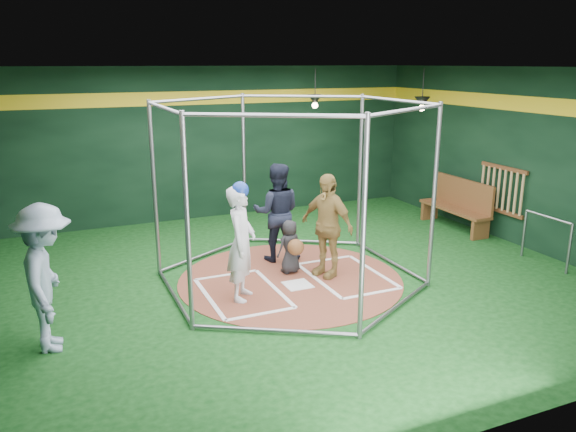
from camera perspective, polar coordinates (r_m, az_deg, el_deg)
name	(u,v)px	position (r m, az deg, el deg)	size (l,w,h in m)	color
room_shell	(290,179)	(9.12, 0.23, 3.82)	(10.10, 9.10, 3.53)	#0C350F
clay_disc	(290,279)	(9.62, 0.24, -6.44)	(3.80, 3.80, 0.01)	brown
home_plate	(298,285)	(9.36, 0.98, -7.00)	(0.43, 0.43, 0.01)	white
batter_box_left	(242,293)	(9.08, -4.66, -7.78)	(1.17, 1.77, 0.01)	white
batter_box_right	(346,275)	(9.81, 5.95, -6.02)	(1.17, 1.77, 0.01)	white
batting_cage	(290,194)	(9.17, 0.25, 2.26)	(4.05, 4.67, 3.00)	gray
bat_rack	(501,190)	(12.36, 20.87, 2.53)	(0.07, 1.25, 0.98)	brown
pendant_lamp_near	(315,100)	(13.15, 2.76, 11.69)	(0.34, 0.34, 0.90)	black
pendant_lamp_far	(422,102)	(12.73, 13.47, 11.17)	(0.34, 0.34, 0.90)	black
batter_figure	(241,242)	(8.60, -4.77, -2.61)	(0.71, 0.78, 1.86)	silver
visitor_leopard	(327,225)	(9.54, 3.95, -0.95)	(1.05, 0.44, 1.79)	tan
catcher_figure	(291,247)	(9.73, 0.27, -3.13)	(0.51, 0.59, 0.94)	black
umpire	(277,212)	(10.28, -1.14, 0.37)	(0.88, 0.69, 1.82)	black
bystander_blue	(46,278)	(7.71, -23.33, -5.83)	(1.24, 0.71, 1.92)	#91A6C0
dugout_bench	(458,203)	(12.94, 16.86, 1.25)	(0.45, 1.92, 1.12)	brown
steel_railing	(547,232)	(11.15, 24.80, -1.51)	(0.05, 1.07, 0.92)	gray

